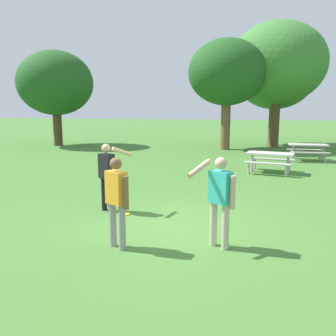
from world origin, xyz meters
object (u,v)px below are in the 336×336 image
(tree_slender_mid, at_px, (275,76))
(picnic_table_far, at_px, (308,149))
(person_thrower, at_px, (107,172))
(tree_tall_left, at_px, (55,83))
(person_bystander, at_px, (117,197))
(tree_broad_center, at_px, (227,73))
(tree_far_right, at_px, (277,64))
(picnic_table_near, at_px, (270,158))
(person_catcher, at_px, (220,196))
(frisbee, at_px, (124,214))

(tree_slender_mid, bearing_deg, picnic_table_far, -82.15)
(person_thrower, height_order, tree_tall_left, tree_tall_left)
(person_thrower, height_order, person_bystander, same)
(tree_broad_center, xyz_separation_m, tree_far_right, (2.95, 2.01, 0.66))
(picnic_table_near, height_order, tree_slender_mid, tree_slender_mid)
(person_catcher, distance_m, frisbee, 2.92)
(person_catcher, relative_size, frisbee, 6.42)
(tree_slender_mid, bearing_deg, person_catcher, -98.51)
(person_catcher, height_order, picnic_table_near, person_catcher)
(picnic_table_near, bearing_deg, tree_slender_mid, 83.89)
(person_catcher, xyz_separation_m, tree_tall_left, (-10.87, 15.09, 2.94))
(frisbee, height_order, tree_broad_center, tree_broad_center)
(person_catcher, xyz_separation_m, picnic_table_far, (3.62, 11.20, -0.40))
(frisbee, bearing_deg, tree_broad_center, 81.55)
(tree_tall_left, relative_size, tree_slender_mid, 0.91)
(person_thrower, xyz_separation_m, picnic_table_near, (4.33, 5.93, -0.40))
(frisbee, bearing_deg, tree_tall_left, 122.55)
(person_bystander, bearing_deg, person_thrower, 113.98)
(person_catcher, relative_size, tree_tall_left, 0.28)
(picnic_table_far, relative_size, tree_tall_left, 0.29)
(person_catcher, relative_size, tree_broad_center, 0.26)
(person_bystander, distance_m, tree_slender_mid, 19.15)
(person_bystander, relative_size, tree_far_right, 0.22)
(tree_tall_left, bearing_deg, tree_far_right, 7.81)
(tree_broad_center, bearing_deg, tree_slender_mid, 45.54)
(picnic_table_near, xyz_separation_m, tree_tall_left, (-12.47, 7.36, 3.34))
(tree_tall_left, distance_m, tree_far_right, 13.72)
(picnic_table_near, relative_size, tree_far_right, 0.27)
(tree_tall_left, bearing_deg, person_bystander, -59.49)
(person_bystander, relative_size, tree_tall_left, 0.28)
(tree_slender_mid, bearing_deg, tree_far_right, -90.95)
(tree_far_right, bearing_deg, tree_broad_center, -145.74)
(picnic_table_far, bearing_deg, tree_far_right, 99.38)
(tree_tall_left, bearing_deg, person_thrower, -58.51)
(frisbee, bearing_deg, person_bystander, -76.11)
(person_thrower, relative_size, person_catcher, 1.00)
(tree_tall_left, bearing_deg, tree_slender_mid, 11.96)
(frisbee, xyz_separation_m, picnic_table_far, (5.88, 9.61, 0.55))
(person_thrower, relative_size, picnic_table_near, 0.82)
(frisbee, bearing_deg, picnic_table_far, 58.53)
(person_thrower, relative_size, person_bystander, 1.00)
(person_catcher, xyz_separation_m, frisbee, (-2.26, 1.59, -0.95))
(tree_far_right, bearing_deg, picnic_table_near, -96.68)
(tree_tall_left, bearing_deg, picnic_table_near, -30.57)
(person_bystander, distance_m, tree_broad_center, 15.73)
(person_thrower, relative_size, tree_far_right, 0.22)
(person_thrower, distance_m, tree_tall_left, 15.86)
(person_thrower, bearing_deg, person_catcher, -33.32)
(picnic_table_near, xyz_separation_m, tree_far_right, (1.08, 9.22, 4.46))
(frisbee, relative_size, tree_broad_center, 0.04)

